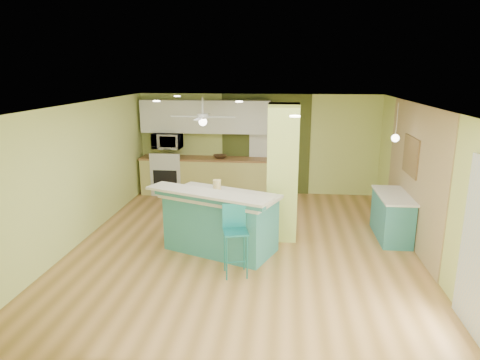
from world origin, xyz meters
name	(u,v)px	position (x,y,z in m)	size (l,w,h in m)	color
floor	(244,246)	(0.00, 0.00, -0.01)	(6.00, 7.00, 0.01)	olive
ceiling	(245,105)	(0.00, 0.00, 2.50)	(6.00, 7.00, 0.01)	white
wall_back	(258,144)	(0.00, 3.50, 1.25)	(6.00, 0.01, 2.50)	#CAD873
wall_front	(208,270)	(0.00, -3.50, 1.25)	(6.00, 0.01, 2.50)	#CAD873
wall_left	(78,174)	(-3.00, 0.00, 1.25)	(0.01, 7.00, 2.50)	#CAD873
wall_right	(425,183)	(3.00, 0.00, 1.25)	(0.01, 7.00, 2.50)	#CAD873
wood_panel	(414,175)	(2.99, 0.60, 1.25)	(0.02, 3.40, 2.50)	#9C7F59
olive_accent	(266,145)	(0.20, 3.49, 1.25)	(2.20, 0.02, 2.50)	#444D1E
interior_door	(266,155)	(0.20, 3.46, 1.00)	(0.82, 0.05, 2.00)	white
column	(283,173)	(0.65, 0.50, 1.25)	(0.55, 0.55, 2.50)	#B7CD5F
kitchen_run	(205,176)	(-1.30, 3.20, 0.47)	(3.25, 0.63, 0.94)	#C5BD67
stove	(169,176)	(-2.25, 3.19, 0.46)	(0.76, 0.66, 1.08)	silver
upper_cabinets	(205,117)	(-1.30, 3.32, 1.95)	(3.20, 0.34, 0.80)	white
microwave	(167,141)	(-2.25, 3.20, 1.35)	(0.70, 0.48, 0.39)	white
ceiling_fan	(203,117)	(-1.10, 2.00, 2.08)	(1.41, 1.41, 0.61)	silver
pendant_lamp	(395,138)	(2.65, 0.75, 1.88)	(0.14, 0.14, 0.69)	silver
wall_decor	(411,156)	(2.96, 0.80, 1.55)	(0.03, 0.90, 0.70)	brown
peninsula	(220,221)	(-0.40, -0.23, 0.54)	(2.32, 1.83, 1.16)	teal
bar_stool	(235,228)	(-0.04, -1.06, 0.74)	(0.44, 0.44, 1.10)	#1C7C80
side_counter	(392,216)	(2.70, 0.69, 0.42)	(0.56, 1.31, 0.84)	teal
fruit_bowl	(220,157)	(-0.92, 3.18, 0.98)	(0.33, 0.33, 0.08)	#3B2718
canister	(217,185)	(-0.49, 0.06, 1.10)	(0.14, 0.14, 0.19)	yellow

